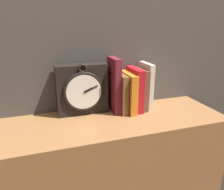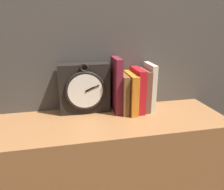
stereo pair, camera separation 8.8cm
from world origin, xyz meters
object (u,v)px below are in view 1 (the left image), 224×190
object	(u,v)px
clock	(82,89)
book_slot1_brown	(121,93)
book_slot5_cream	(146,86)
book_slot0_maroon	(114,85)
book_slot2_orange	(128,92)
book_slot4_brown	(141,89)
book_slot3_red	(135,89)

from	to	relation	value
clock	book_slot1_brown	distance (m)	0.17
book_slot5_cream	book_slot1_brown	bearing A→B (deg)	-176.38
book_slot0_maroon	book_slot1_brown	size ratio (longest dim) A/B	1.41
book_slot0_maroon	book_slot2_orange	bearing A→B (deg)	-14.90
book_slot0_maroon	book_slot4_brown	xyz separation A→B (m)	(0.13, -0.00, -0.03)
book_slot5_cream	book_slot0_maroon	bearing A→B (deg)	179.80
clock	book_slot3_red	xyz separation A→B (m)	(0.24, -0.03, -0.01)
book_slot2_orange	book_slot4_brown	size ratio (longest dim) A/B	0.94
book_slot0_maroon	book_slot4_brown	bearing A→B (deg)	-1.73
book_slot0_maroon	book_slot3_red	size ratio (longest dim) A/B	1.25
book_slot1_brown	book_slot2_orange	xyz separation A→B (m)	(0.03, -0.01, 0.00)
book_slot0_maroon	book_slot1_brown	world-z (taller)	book_slot0_maroon
book_slot0_maroon	book_slot2_orange	size ratio (longest dim) A/B	1.38
book_slot2_orange	book_slot4_brown	world-z (taller)	book_slot4_brown
book_slot0_maroon	book_slot3_red	xyz separation A→B (m)	(0.10, -0.01, -0.02)
book_slot1_brown	book_slot0_maroon	bearing A→B (deg)	162.53
clock	book_slot2_orange	distance (m)	0.21
book_slot1_brown	book_slot3_red	xyz separation A→B (m)	(0.07, -0.00, 0.01)
book_slot1_brown	book_slot4_brown	world-z (taller)	book_slot4_brown
book_slot1_brown	book_slot3_red	world-z (taller)	book_slot3_red
clock	book_slot4_brown	world-z (taller)	clock
clock	book_slot4_brown	distance (m)	0.27
clock	book_slot3_red	bearing A→B (deg)	-7.16
book_slot3_red	book_slot5_cream	bearing A→B (deg)	8.86
book_slot0_maroon	book_slot4_brown	world-z (taller)	book_slot0_maroon
clock	book_slot0_maroon	world-z (taller)	book_slot0_maroon
book_slot4_brown	book_slot5_cream	distance (m)	0.03
clock	book_slot2_orange	size ratio (longest dim) A/B	1.30
book_slot1_brown	book_slot2_orange	size ratio (longest dim) A/B	0.98
clock	book_slot4_brown	xyz separation A→B (m)	(0.27, -0.02, -0.02)
clock	book_slot1_brown	bearing A→B (deg)	-9.60
book_slot1_brown	book_slot3_red	bearing A→B (deg)	-1.04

